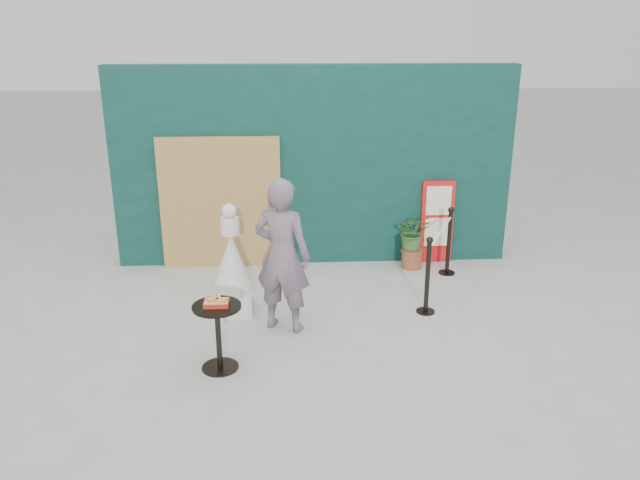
{
  "coord_description": "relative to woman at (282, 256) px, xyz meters",
  "views": [
    {
      "loc": [
        -0.38,
        -6.11,
        3.55
      ],
      "look_at": [
        0.0,
        1.2,
        1.0
      ],
      "focal_mm": 35.0,
      "sensor_mm": 36.0,
      "label": 1
    }
  ],
  "objects": [
    {
      "name": "menu_board",
      "position": [
        2.37,
        2.15,
        -0.3
      ],
      "size": [
        0.5,
        0.07,
        1.3
      ],
      "color": "red",
      "rests_on": "ground"
    },
    {
      "name": "ground",
      "position": [
        0.47,
        -0.81,
        -0.95
      ],
      "size": [
        60.0,
        60.0,
        0.0
      ],
      "primitive_type": "plane",
      "color": "#ADAAA5",
      "rests_on": "ground"
    },
    {
      "name": "back_wall",
      "position": [
        0.47,
        2.34,
        0.55
      ],
      "size": [
        6.0,
        0.3,
        3.0
      ],
      "primitive_type": "cube",
      "color": "#0A3026",
      "rests_on": "ground"
    },
    {
      "name": "bamboo_fence",
      "position": [
        -0.93,
        2.13,
        0.05
      ],
      "size": [
        1.8,
        0.08,
        2.0
      ],
      "primitive_type": "cube",
      "color": "tan",
      "rests_on": "ground"
    },
    {
      "name": "food_basket",
      "position": [
        -0.69,
        -0.92,
        -0.16
      ],
      "size": [
        0.26,
        0.19,
        0.11
      ],
      "color": "red",
      "rests_on": "cafe_table"
    },
    {
      "name": "planter",
      "position": [
        1.95,
        1.9,
        -0.45
      ],
      "size": [
        0.51,
        0.44,
        0.86
      ],
      "color": "brown",
      "rests_on": "ground"
    },
    {
      "name": "stanchion_barrier",
      "position": [
        2.14,
        0.99,
        -0.45
      ],
      "size": [
        0.84,
        1.54,
        1.03
      ],
      "color": "black",
      "rests_on": "ground"
    },
    {
      "name": "cafe_table",
      "position": [
        -0.69,
        -0.92,
        -0.45
      ],
      "size": [
        0.52,
        0.52,
        0.75
      ],
      "color": "black",
      "rests_on": "ground"
    },
    {
      "name": "statue",
      "position": [
        -0.65,
        0.48,
        -0.35
      ],
      "size": [
        0.57,
        0.57,
        1.46
      ],
      "color": "silver",
      "rests_on": "ground"
    },
    {
      "name": "woman",
      "position": [
        0.0,
        0.0,
        0.0
      ],
      "size": [
        0.81,
        0.68,
        1.89
      ],
      "primitive_type": "imported",
      "rotation": [
        0.0,
        0.0,
        2.76
      ],
      "color": "slate",
      "rests_on": "ground"
    }
  ]
}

